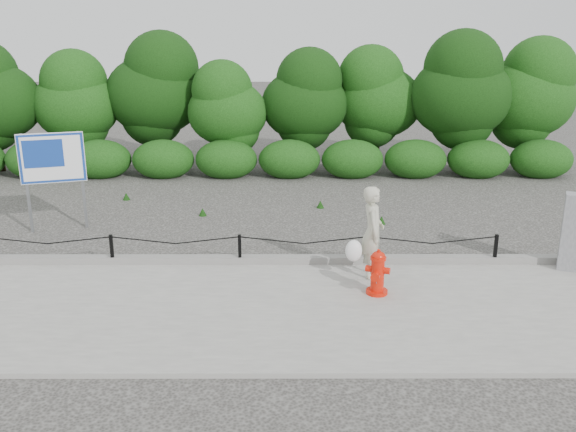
# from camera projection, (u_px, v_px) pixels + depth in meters

# --- Properties ---
(ground) EXTENTS (90.00, 90.00, 0.00)m
(ground) POSITION_uv_depth(u_px,v_px,m) (240.00, 267.00, 11.99)
(ground) COLOR #2D2B28
(ground) RESTS_ON ground
(sidewalk) EXTENTS (14.00, 4.00, 0.08)m
(sidewalk) POSITION_uv_depth(u_px,v_px,m) (231.00, 310.00, 10.07)
(sidewalk) COLOR gray
(sidewalk) RESTS_ON ground
(curb) EXTENTS (14.00, 0.22, 0.14)m
(curb) POSITION_uv_depth(u_px,v_px,m) (240.00, 259.00, 12.00)
(curb) COLOR slate
(curb) RESTS_ON sidewalk
(chain_barrier) EXTENTS (10.06, 0.06, 0.60)m
(chain_barrier) POSITION_uv_depth(u_px,v_px,m) (240.00, 246.00, 11.86)
(chain_barrier) COLOR black
(chain_barrier) RESTS_ON sidewalk
(treeline) EXTENTS (20.39, 3.61, 4.41)m
(treeline) POSITION_uv_depth(u_px,v_px,m) (274.00, 95.00, 19.84)
(treeline) COLOR black
(treeline) RESTS_ON ground
(fire_hydrant) EXTENTS (0.49, 0.49, 0.81)m
(fire_hydrant) POSITION_uv_depth(u_px,v_px,m) (378.00, 273.00, 10.51)
(fire_hydrant) COLOR red
(fire_hydrant) RESTS_ON sidewalk
(pedestrian) EXTENTS (0.74, 0.66, 1.72)m
(pedestrian) POSITION_uv_depth(u_px,v_px,m) (371.00, 233.00, 11.14)
(pedestrian) COLOR #B6B39C
(pedestrian) RESTS_ON sidewalk
(advertising_sign) EXTENTS (1.38, 0.50, 2.28)m
(advertising_sign) POSITION_uv_depth(u_px,v_px,m) (52.00, 162.00, 13.77)
(advertising_sign) COLOR slate
(advertising_sign) RESTS_ON ground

